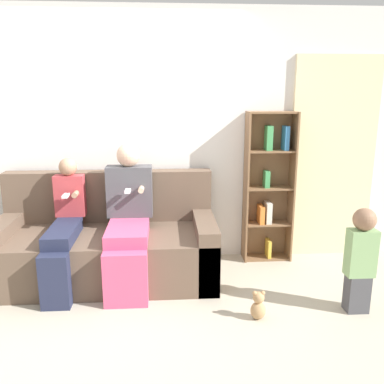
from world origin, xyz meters
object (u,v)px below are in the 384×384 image
object	(u,v)px
child_seated	(64,226)
couch	(107,246)
adult_seated	(128,214)
teddy_bear	(258,306)
toddler_standing	(361,257)
bookshelf	(268,187)

from	to	relation	value
child_seated	couch	bearing A→B (deg)	25.16
couch	adult_seated	distance (m)	0.43
adult_seated	teddy_bear	size ratio (longest dim) A/B	5.27
child_seated	teddy_bear	distance (m)	1.82
child_seated	toddler_standing	xyz separation A→B (m)	(2.44, -0.62, -0.11)
child_seated	toddler_standing	size ratio (longest dim) A/B	1.31
couch	teddy_bear	size ratio (longest dim) A/B	8.46
couch	child_seated	distance (m)	0.46
teddy_bear	adult_seated	bearing A→B (deg)	144.81
bookshelf	couch	bearing A→B (deg)	-167.30
couch	toddler_standing	world-z (taller)	couch
bookshelf	adult_seated	bearing A→B (deg)	-161.12
child_seated	teddy_bear	size ratio (longest dim) A/B	4.71
adult_seated	toddler_standing	size ratio (longest dim) A/B	1.46
adult_seated	toddler_standing	distance (m)	2.00
child_seated	toddler_standing	bearing A→B (deg)	-14.13
toddler_standing	teddy_bear	world-z (taller)	toddler_standing
teddy_bear	child_seated	bearing A→B (deg)	156.93
adult_seated	child_seated	xyz separation A→B (m)	(-0.57, -0.05, -0.09)
adult_seated	child_seated	world-z (taller)	adult_seated
child_seated	bookshelf	bearing A→B (deg)	15.02
bookshelf	teddy_bear	size ratio (longest dim) A/B	6.42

